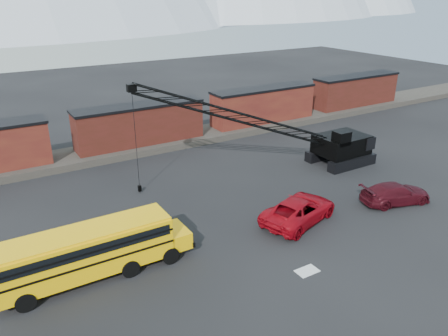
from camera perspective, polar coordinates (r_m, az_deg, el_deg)
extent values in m
plane|color=black|center=(29.99, 4.96, -9.75)|extent=(160.00, 160.00, 0.00)
cube|color=#4A433D|center=(47.61, -10.74, 2.88)|extent=(120.00, 5.00, 0.70)
cube|color=black|center=(44.99, -24.91, 0.85)|extent=(2.20, 2.40, 0.60)
cube|color=#4D1A15|center=(46.89, -10.94, 5.58)|extent=(13.50, 2.90, 4.00)
cube|color=black|center=(46.36, -11.13, 8.01)|extent=(13.70, 3.10, 0.25)
cube|color=black|center=(46.21, -15.65, 2.68)|extent=(2.20, 2.40, 0.60)
cube|color=black|center=(48.92, -6.20, 4.48)|extent=(2.20, 2.40, 0.60)
cube|color=#4A1615|center=(54.27, 5.15, 8.17)|extent=(13.50, 2.90, 4.00)
cube|color=black|center=(53.81, 5.22, 10.29)|extent=(13.70, 3.10, 0.25)
cube|color=black|center=(52.42, 1.35, 5.82)|extent=(2.20, 2.40, 0.60)
cube|color=black|center=(57.22, 8.51, 7.00)|extent=(2.20, 2.40, 0.60)
cube|color=#4D1A15|center=(64.83, 16.82, 9.65)|extent=(13.50, 2.90, 4.00)
cube|color=black|center=(64.45, 17.02, 11.42)|extent=(13.70, 3.10, 0.25)
cube|color=black|center=(62.22, 13.99, 7.82)|extent=(2.20, 2.40, 0.60)
cube|color=black|center=(68.31, 19.08, 8.52)|extent=(2.20, 2.40, 0.60)
cube|color=silver|center=(27.72, 10.80, -13.07)|extent=(1.40, 0.90, 0.02)
cube|color=#FFBC05|center=(26.92, -17.67, -10.41)|extent=(10.00, 2.50, 2.50)
cube|color=#FFBC05|center=(28.71, -6.57, -8.83)|extent=(1.60, 2.30, 1.10)
cube|color=#FFBC05|center=(26.27, -18.00, -8.01)|extent=(10.00, 2.30, 0.18)
cube|color=black|center=(25.50, -17.12, -10.45)|extent=(9.60, 0.05, 0.65)
cube|color=black|center=(27.64, -18.51, -7.92)|extent=(9.60, 0.05, 0.65)
cube|color=black|center=(29.17, -5.02, -8.91)|extent=(0.15, 2.45, 0.35)
cylinder|color=black|center=(26.33, -24.51, -15.65)|extent=(1.10, 0.35, 1.10)
cylinder|color=black|center=(28.23, -25.20, -13.01)|extent=(1.10, 0.35, 1.10)
cylinder|color=black|center=(27.11, -12.13, -12.70)|extent=(1.10, 0.35, 1.10)
cylinder|color=black|center=(28.96, -13.71, -10.37)|extent=(1.10, 0.35, 1.10)
cylinder|color=black|center=(27.84, -7.02, -11.28)|extent=(1.10, 0.35, 1.10)
cylinder|color=black|center=(29.65, -8.90, -9.12)|extent=(1.10, 0.35, 1.10)
imported|color=#A00713|center=(32.53, 9.78, -5.41)|extent=(7.27, 4.86, 1.85)
imported|color=#3E0B13|center=(37.36, 21.51, -3.11)|extent=(6.12, 3.73, 1.66)
cube|color=black|center=(43.53, 16.40, 0.68)|extent=(5.50, 1.00, 1.00)
cube|color=black|center=(45.57, 13.50, 1.96)|extent=(5.50, 1.00, 1.00)
cube|color=black|center=(44.07, 15.10, 3.03)|extent=(4.80, 3.60, 1.80)
cube|color=black|center=(45.42, 16.89, 3.67)|extent=(1.20, 3.80, 1.20)
cube|color=black|center=(41.95, 15.08, 3.79)|extent=(1.40, 1.20, 1.30)
cube|color=black|center=(41.59, 15.61, 3.58)|extent=(1.20, 0.06, 0.90)
cube|color=black|center=(34.80, -11.99, 10.20)|extent=(0.70, 0.50, 0.60)
cylinder|color=black|center=(35.95, -11.43, 3.29)|extent=(0.04, 0.04, 8.56)
cube|color=black|center=(37.45, -10.96, -2.62)|extent=(0.25, 0.25, 0.50)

